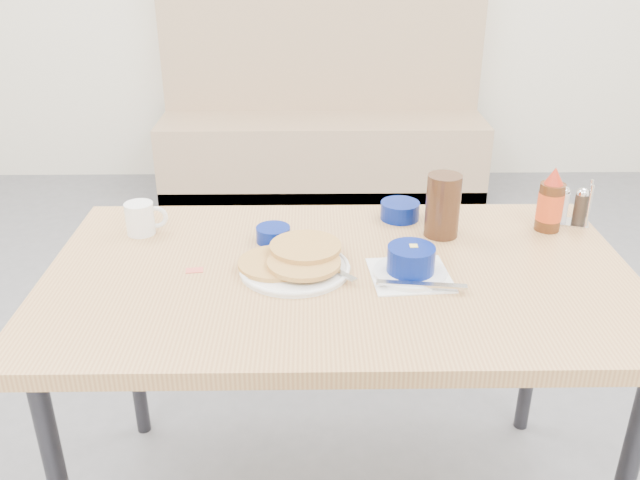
{
  "coord_description": "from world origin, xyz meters",
  "views": [
    {
      "loc": [
        -0.07,
        -1.17,
        1.52
      ],
      "look_at": [
        -0.05,
        0.29,
        0.82
      ],
      "focal_mm": 38.0,
      "sensor_mm": 36.0,
      "label": 1
    }
  ],
  "objects_px": {
    "grits_setting": "(411,264)",
    "creamer_bowl": "(273,234)",
    "amber_tumbler": "(443,206)",
    "syrup_bottle": "(550,203)",
    "booth_bench": "(322,131)",
    "dining_table": "(339,293)",
    "pancake_plate": "(295,263)",
    "coffee_mug": "(141,218)",
    "butter_bowl": "(400,211)",
    "condiment_caddy": "(571,208)"
  },
  "relations": [
    {
      "from": "coffee_mug",
      "to": "booth_bench",
      "type": "bearing_deg",
      "value": 77.47
    },
    {
      "from": "dining_table",
      "to": "condiment_caddy",
      "type": "xyz_separation_m",
      "value": [
        0.64,
        0.27,
        0.11
      ]
    },
    {
      "from": "creamer_bowl",
      "to": "syrup_bottle",
      "type": "bearing_deg",
      "value": 4.92
    },
    {
      "from": "grits_setting",
      "to": "amber_tumbler",
      "type": "height_order",
      "value": "amber_tumbler"
    },
    {
      "from": "grits_setting",
      "to": "butter_bowl",
      "type": "relative_size",
      "value": 2.01
    },
    {
      "from": "grits_setting",
      "to": "creamer_bowl",
      "type": "distance_m",
      "value": 0.38
    },
    {
      "from": "syrup_bottle",
      "to": "grits_setting",
      "type": "bearing_deg",
      "value": -147.54
    },
    {
      "from": "coffee_mug",
      "to": "butter_bowl",
      "type": "relative_size",
      "value": 1.03
    },
    {
      "from": "amber_tumbler",
      "to": "coffee_mug",
      "type": "bearing_deg",
      "value": 178.4
    },
    {
      "from": "pancake_plate",
      "to": "syrup_bottle",
      "type": "height_order",
      "value": "syrup_bottle"
    },
    {
      "from": "creamer_bowl",
      "to": "dining_table",
      "type": "bearing_deg",
      "value": -44.07
    },
    {
      "from": "dining_table",
      "to": "amber_tumbler",
      "type": "height_order",
      "value": "amber_tumbler"
    },
    {
      "from": "amber_tumbler",
      "to": "syrup_bottle",
      "type": "bearing_deg",
      "value": 5.93
    },
    {
      "from": "creamer_bowl",
      "to": "condiment_caddy",
      "type": "relative_size",
      "value": 0.72
    },
    {
      "from": "dining_table",
      "to": "creamer_bowl",
      "type": "xyz_separation_m",
      "value": [
        -0.17,
        0.16,
        0.08
      ]
    },
    {
      "from": "syrup_bottle",
      "to": "booth_bench",
      "type": "bearing_deg",
      "value": 103.76
    },
    {
      "from": "dining_table",
      "to": "amber_tumbler",
      "type": "distance_m",
      "value": 0.37
    },
    {
      "from": "butter_bowl",
      "to": "amber_tumbler",
      "type": "distance_m",
      "value": 0.16
    },
    {
      "from": "dining_table",
      "to": "amber_tumbler",
      "type": "relative_size",
      "value": 8.36
    },
    {
      "from": "butter_bowl",
      "to": "amber_tumbler",
      "type": "relative_size",
      "value": 0.64
    },
    {
      "from": "dining_table",
      "to": "coffee_mug",
      "type": "bearing_deg",
      "value": 157.32
    },
    {
      "from": "dining_table",
      "to": "coffee_mug",
      "type": "xyz_separation_m",
      "value": [
        -0.52,
        0.22,
        0.11
      ]
    },
    {
      "from": "booth_bench",
      "to": "pancake_plate",
      "type": "relative_size",
      "value": 6.79
    },
    {
      "from": "pancake_plate",
      "to": "amber_tumbler",
      "type": "xyz_separation_m",
      "value": [
        0.38,
        0.19,
        0.06
      ]
    },
    {
      "from": "coffee_mug",
      "to": "condiment_caddy",
      "type": "xyz_separation_m",
      "value": [
        1.16,
        0.05,
        -0.0
      ]
    },
    {
      "from": "grits_setting",
      "to": "condiment_caddy",
      "type": "height_order",
      "value": "condiment_caddy"
    },
    {
      "from": "coffee_mug",
      "to": "butter_bowl",
      "type": "distance_m",
      "value": 0.7
    },
    {
      "from": "dining_table",
      "to": "creamer_bowl",
      "type": "height_order",
      "value": "creamer_bowl"
    },
    {
      "from": "dining_table",
      "to": "butter_bowl",
      "type": "bearing_deg",
      "value": 59.34
    },
    {
      "from": "syrup_bottle",
      "to": "amber_tumbler",
      "type": "bearing_deg",
      "value": -174.07
    },
    {
      "from": "syrup_bottle",
      "to": "creamer_bowl",
      "type": "bearing_deg",
      "value": -175.08
    },
    {
      "from": "creamer_bowl",
      "to": "condiment_caddy",
      "type": "bearing_deg",
      "value": 7.45
    },
    {
      "from": "pancake_plate",
      "to": "condiment_caddy",
      "type": "bearing_deg",
      "value": 19.38
    },
    {
      "from": "dining_table",
      "to": "coffee_mug",
      "type": "distance_m",
      "value": 0.57
    },
    {
      "from": "coffee_mug",
      "to": "grits_setting",
      "type": "distance_m",
      "value": 0.72
    },
    {
      "from": "coffee_mug",
      "to": "butter_bowl",
      "type": "xyz_separation_m",
      "value": [
        0.69,
        0.09,
        -0.02
      ]
    },
    {
      "from": "grits_setting",
      "to": "amber_tumbler",
      "type": "bearing_deg",
      "value": 63.85
    },
    {
      "from": "booth_bench",
      "to": "creamer_bowl",
      "type": "relative_size",
      "value": 21.44
    },
    {
      "from": "condiment_caddy",
      "to": "butter_bowl",
      "type": "bearing_deg",
      "value": -165.65
    },
    {
      "from": "booth_bench",
      "to": "coffee_mug",
      "type": "xyz_separation_m",
      "value": [
        -0.52,
        -2.32,
        0.45
      ]
    },
    {
      "from": "condiment_caddy",
      "to": "amber_tumbler",
      "type": "bearing_deg",
      "value": -150.0
    },
    {
      "from": "dining_table",
      "to": "syrup_bottle",
      "type": "relative_size",
      "value": 7.94
    },
    {
      "from": "booth_bench",
      "to": "coffee_mug",
      "type": "relative_size",
      "value": 17.18
    },
    {
      "from": "condiment_caddy",
      "to": "creamer_bowl",
      "type": "bearing_deg",
      "value": -153.78
    },
    {
      "from": "coffee_mug",
      "to": "amber_tumbler",
      "type": "relative_size",
      "value": 0.66
    },
    {
      "from": "amber_tumbler",
      "to": "butter_bowl",
      "type": "bearing_deg",
      "value": 131.41
    },
    {
      "from": "butter_bowl",
      "to": "syrup_bottle",
      "type": "distance_m",
      "value": 0.4
    },
    {
      "from": "butter_bowl",
      "to": "pancake_plate",
      "type": "bearing_deg",
      "value": -133.75
    },
    {
      "from": "booth_bench",
      "to": "creamer_bowl",
      "type": "height_order",
      "value": "booth_bench"
    },
    {
      "from": "pancake_plate",
      "to": "syrup_bottle",
      "type": "distance_m",
      "value": 0.71
    }
  ]
}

